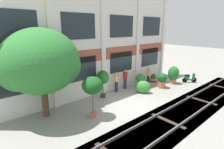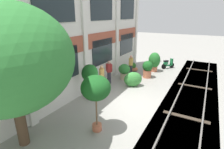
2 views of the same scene
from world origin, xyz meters
name	(u,v)px [view 2 (image 2 of 2)]	position (x,y,z in m)	size (l,w,h in m)	color
ground_plane	(131,103)	(0.00, 0.00, 0.00)	(80.00, 80.00, 0.00)	gray
apartment_facade	(80,26)	(0.00, 3.28, 4.05)	(16.08, 0.64, 8.13)	silver
rail_tracks	(185,119)	(0.00, -2.85, -0.13)	(23.72, 2.80, 0.43)	#5B5449
broadleaf_tree	(9,62)	(-4.95, 2.27, 3.19)	(4.43, 4.21, 5.10)	#4C3826
potted_plant_ribbed_drum	(147,69)	(4.48, 0.59, 0.72)	(0.79, 0.79, 1.32)	#B76647
potted_plant_fluted_column	(124,71)	(3.28, 1.99, 0.68)	(0.87, 0.87, 1.17)	tan
potted_plant_low_pan	(96,89)	(-2.92, 0.31, 1.88)	(1.19, 1.19, 2.45)	#B76647
potted_plant_tall_urn	(90,75)	(-0.66, 2.26, 1.49)	(0.92, 0.92, 2.07)	#333333
potted_plant_wide_bowl	(133,68)	(5.52, 2.22, 0.28)	(0.88, 0.88, 0.74)	#B76647
potted_plant_stone_basin	(154,61)	(6.31, 0.60, 0.91)	(0.99, 0.99, 1.64)	#B76647
scooter_near_curb	(167,64)	(7.71, -0.24, 0.44)	(1.15, 0.91, 0.98)	black
resident_by_doorway	(102,76)	(0.86, 2.46, 0.87)	(0.51, 0.34, 1.62)	#282833
resident_watching_tracks	(131,65)	(4.30, 1.91, 0.89)	(0.53, 0.34, 1.66)	#282833
resident_near_plants	(109,71)	(1.98, 2.56, 0.89)	(0.34, 0.53, 1.66)	#282833
topiary_hedge	(133,79)	(2.28, 0.86, 0.51)	(1.24, 0.70, 1.01)	#388438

